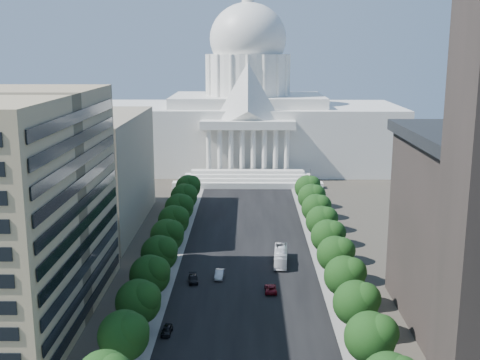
{
  "coord_description": "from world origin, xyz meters",
  "views": [
    {
      "loc": [
        0.17,
        -56.68,
        47.28
      ],
      "look_at": [
        -1.73,
        81.99,
        16.81
      ],
      "focal_mm": 45.0,
      "sensor_mm": 36.0,
      "label": 1
    }
  ],
  "objects_px": {
    "car_red": "(271,289)",
    "car_dark_b": "(193,279)",
    "city_bus": "(281,256)",
    "car_dark_a": "(167,330)",
    "car_silver": "(219,274)"
  },
  "relations": [
    {
      "from": "car_silver",
      "to": "car_red",
      "type": "height_order",
      "value": "car_silver"
    },
    {
      "from": "car_dark_a",
      "to": "car_silver",
      "type": "relative_size",
      "value": 0.81
    },
    {
      "from": "car_dark_a",
      "to": "car_dark_b",
      "type": "height_order",
      "value": "car_dark_a"
    },
    {
      "from": "car_red",
      "to": "city_bus",
      "type": "bearing_deg",
      "value": -100.82
    },
    {
      "from": "car_dark_a",
      "to": "car_dark_b",
      "type": "relative_size",
      "value": 0.85
    },
    {
      "from": "car_dark_a",
      "to": "car_dark_b",
      "type": "bearing_deg",
      "value": 86.9
    },
    {
      "from": "car_silver",
      "to": "car_dark_b",
      "type": "height_order",
      "value": "car_silver"
    },
    {
      "from": "car_silver",
      "to": "car_dark_a",
      "type": "bearing_deg",
      "value": -104.01
    },
    {
      "from": "car_dark_a",
      "to": "car_dark_b",
      "type": "xyz_separation_m",
      "value": [
        2.39,
        23.01,
        -0.0
      ]
    },
    {
      "from": "car_silver",
      "to": "car_red",
      "type": "bearing_deg",
      "value": -31.66
    },
    {
      "from": "car_silver",
      "to": "car_dark_b",
      "type": "bearing_deg",
      "value": -152.72
    },
    {
      "from": "car_red",
      "to": "car_dark_b",
      "type": "xyz_separation_m",
      "value": [
        -15.81,
        4.81,
        -0.01
      ]
    },
    {
      "from": "car_dark_b",
      "to": "city_bus",
      "type": "relative_size",
      "value": 0.4
    },
    {
      "from": "car_silver",
      "to": "city_bus",
      "type": "bearing_deg",
      "value": 37.21
    },
    {
      "from": "car_dark_a",
      "to": "car_red",
      "type": "height_order",
      "value": "car_red"
    }
  ]
}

